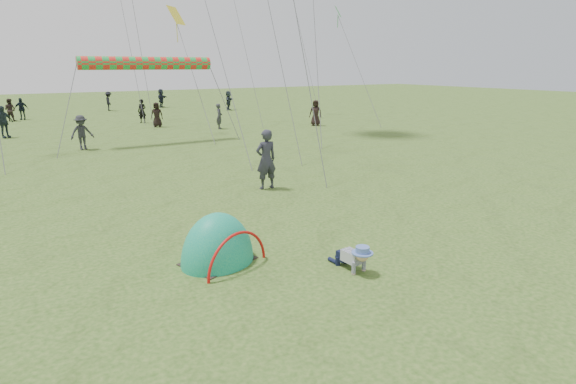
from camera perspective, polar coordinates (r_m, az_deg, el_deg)
ground at (r=9.04m, az=8.69°, el=-9.92°), size 140.00×140.00×0.00m
crawling_toddler at (r=8.97m, az=8.40°, el=-8.10°), size 0.59×0.80×0.58m
popup_tent at (r=9.47m, az=-8.87°, el=-8.71°), size 1.95×1.77×2.08m
standing_adult at (r=14.54m, az=-2.80°, el=4.15°), size 0.71×0.47×1.95m
crowd_person_0 at (r=29.26m, az=-8.72°, el=9.48°), size 0.61×0.69×1.58m
crowd_person_2 at (r=39.37m, az=-30.76°, el=9.06°), size 1.01×0.63×1.61m
crowd_person_3 at (r=43.94m, az=-21.79°, el=10.66°), size 0.72×1.14×1.69m
crowd_person_4 at (r=31.05m, az=-16.33°, el=9.40°), size 0.92×0.79×1.60m
crowd_person_5 at (r=45.98m, az=-15.80°, el=11.40°), size 1.46×1.57×1.76m
crowd_person_6 at (r=33.61m, az=-18.04°, el=9.74°), size 0.71×0.70×1.65m
crowd_person_7 at (r=38.71m, az=-31.81°, el=8.85°), size 0.99×0.94×1.62m
crowd_person_8 at (r=29.75m, az=-32.44°, el=7.52°), size 1.12×0.87×1.77m
crowd_person_9 at (r=23.72m, az=-24.71°, el=6.88°), size 1.15×0.79×1.64m
crowd_person_10 at (r=30.59m, az=3.52°, el=10.00°), size 0.97×0.97×1.70m
crowd_person_11 at (r=41.94m, az=-7.56°, el=11.45°), size 1.42×1.54×1.71m
rainbow_tube_kite at (r=24.45m, az=-17.43°, el=15.34°), size 6.50×0.64×0.64m
diamond_kite_8 at (r=27.86m, az=-14.04°, el=20.93°), size 1.22×1.22×1.00m
diamond_kite_9 at (r=33.95m, az=6.37°, el=21.81°), size 0.88×0.88×0.72m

